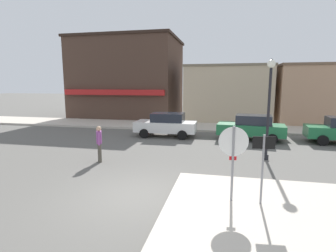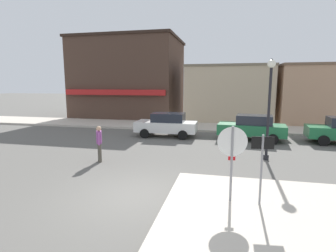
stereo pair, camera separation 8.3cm
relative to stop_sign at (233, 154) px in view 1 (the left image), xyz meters
name	(u,v)px [view 1 (the left image)]	position (x,y,z in m)	size (l,w,h in m)	color
ground_plane	(138,196)	(-2.82, 0.02, -1.52)	(160.00, 160.00, 0.00)	#5B5954
sidewalk_corner	(286,214)	(1.40, -0.39, -1.44)	(6.40, 4.80, 0.15)	beige
kerb_far	(192,126)	(-2.82, 13.46, -1.44)	(80.00, 4.00, 0.15)	beige
stop_sign	(233,154)	(0.00, 0.00, 0.00)	(0.82, 0.11, 2.30)	gray
one_way_sign	(263,163)	(0.79, -0.04, -0.19)	(0.60, 0.08, 2.10)	gray
lamp_post	(270,95)	(1.66, 5.08, 1.44)	(0.36, 0.36, 4.54)	black
parked_car_nearest	(166,124)	(-4.01, 9.41, -0.71)	(4.01, 1.90, 1.56)	white
parked_car_second	(251,127)	(1.38, 9.42, -0.71)	(4.16, 2.21, 1.56)	#1E6B3D
pedestrian_crossing_near	(99,143)	(-5.65, 3.14, -0.65)	(0.35, 0.54, 1.61)	#4C473D
building_corner_shop	(129,78)	(-10.33, 19.53, 2.53)	(10.54, 8.63, 8.08)	#473328
building_storefront_left_near	(227,93)	(-0.08, 18.41, 1.05)	(7.68, 6.33, 5.12)	tan
building_storefront_left_mid	(315,94)	(7.62, 18.63, 1.03)	(7.16, 7.44, 5.09)	tan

